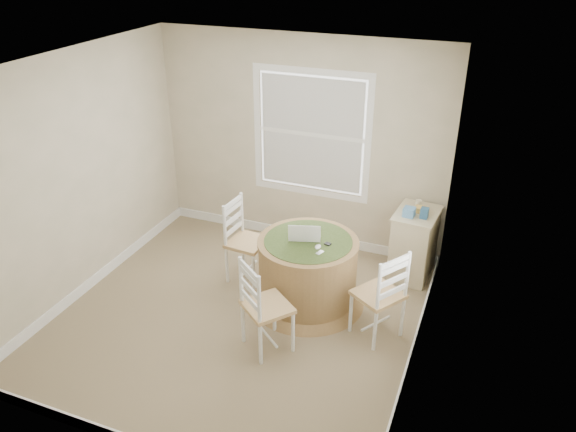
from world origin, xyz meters
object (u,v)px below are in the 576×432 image
at_px(round_table, 308,269).
at_px(laptop, 305,236).
at_px(corner_chest, 413,244).
at_px(chair_right, 378,294).
at_px(chair_left, 248,242).
at_px(chair_near, 267,306).

height_order(round_table, laptop, laptop).
xyz_separation_m(round_table, corner_chest, (0.95, 0.94, -0.00)).
distance_m(chair_right, corner_chest, 1.22).
distance_m(round_table, laptop, 0.38).
bearing_deg(laptop, chair_right, 143.74).
bearing_deg(chair_left, corner_chest, -61.66).
distance_m(chair_right, laptop, 0.97).
relative_size(chair_right, laptop, 2.38).
relative_size(chair_left, corner_chest, 1.17).
relative_size(round_table, chair_right, 1.30).
bearing_deg(laptop, corner_chest, -154.95).
relative_size(chair_left, laptop, 2.38).
bearing_deg(chair_right, corner_chest, -153.02).
bearing_deg(chair_near, corner_chest, -82.00).
bearing_deg(round_table, chair_right, -0.45).
bearing_deg(round_table, laptop, 163.55).
xyz_separation_m(chair_left, corner_chest, (1.73, 0.76, -0.07)).
relative_size(chair_near, chair_right, 1.00).
bearing_deg(corner_chest, chair_left, -151.40).
height_order(chair_left, corner_chest, chair_left).
bearing_deg(chair_right, chair_near, -25.11).
xyz_separation_m(round_table, chair_left, (-0.79, 0.18, 0.06)).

